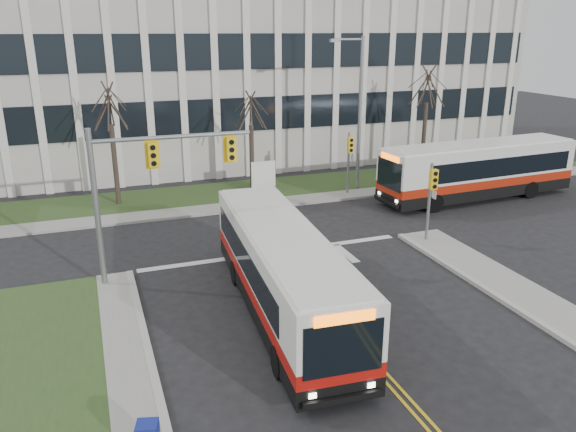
# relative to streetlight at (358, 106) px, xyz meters

# --- Properties ---
(ground) EXTENTS (120.00, 120.00, 0.00)m
(ground) POSITION_rel_streetlight_xyz_m (-8.03, -16.20, -5.19)
(ground) COLOR black
(ground) RESTS_ON ground
(sidewalk_cross) EXTENTS (44.00, 1.60, 0.14)m
(sidewalk_cross) POSITION_rel_streetlight_xyz_m (-3.03, -1.00, -5.12)
(sidewalk_cross) COLOR #9E9B93
(sidewalk_cross) RESTS_ON ground
(building_lawn) EXTENTS (44.00, 5.00, 0.12)m
(building_lawn) POSITION_rel_streetlight_xyz_m (-3.03, 1.80, -5.13)
(building_lawn) COLOR #2F4A1F
(building_lawn) RESTS_ON ground
(office_building) EXTENTS (40.00, 16.00, 12.00)m
(office_building) POSITION_rel_streetlight_xyz_m (-3.03, 13.80, 0.81)
(office_building) COLOR beige
(office_building) RESTS_ON ground
(mast_arm_signal) EXTENTS (6.11, 0.38, 6.20)m
(mast_arm_signal) POSITION_rel_streetlight_xyz_m (-13.65, -9.04, -0.94)
(mast_arm_signal) COLOR slate
(mast_arm_signal) RESTS_ON ground
(signal_pole_near) EXTENTS (0.34, 0.39, 3.80)m
(signal_pole_near) POSITION_rel_streetlight_xyz_m (-0.83, -9.30, -2.69)
(signal_pole_near) COLOR slate
(signal_pole_near) RESTS_ON ground
(signal_pole_far) EXTENTS (0.34, 0.39, 3.80)m
(signal_pole_far) POSITION_rel_streetlight_xyz_m (-0.83, -0.80, -2.69)
(signal_pole_far) COLOR slate
(signal_pole_far) RESTS_ON ground
(streetlight) EXTENTS (2.15, 0.25, 9.20)m
(streetlight) POSITION_rel_streetlight_xyz_m (0.00, 0.00, 0.00)
(streetlight) COLOR slate
(streetlight) RESTS_ON ground
(directory_sign) EXTENTS (1.50, 0.12, 2.00)m
(directory_sign) POSITION_rel_streetlight_xyz_m (-5.53, 1.30, -4.02)
(directory_sign) COLOR slate
(directory_sign) RESTS_ON ground
(tree_left) EXTENTS (1.80, 1.80, 7.70)m
(tree_left) POSITION_rel_streetlight_xyz_m (-14.03, 1.80, 0.32)
(tree_left) COLOR #42352B
(tree_left) RESTS_ON ground
(tree_mid) EXTENTS (1.80, 1.80, 6.82)m
(tree_mid) POSITION_rel_streetlight_xyz_m (-6.03, 2.00, -0.31)
(tree_mid) COLOR #42352B
(tree_mid) RESTS_ON ground
(tree_right) EXTENTS (1.80, 1.80, 8.25)m
(tree_right) POSITION_rel_streetlight_xyz_m (5.97, 1.80, 0.71)
(tree_right) COLOR #42352B
(tree_right) RESTS_ON ground
(bus_main) EXTENTS (3.26, 11.55, 3.04)m
(bus_main) POSITION_rel_streetlight_xyz_m (-9.53, -13.49, -3.67)
(bus_main) COLOR silver
(bus_main) RESTS_ON ground
(bus_cross) EXTENTS (12.32, 3.30, 3.25)m
(bus_cross) POSITION_rel_streetlight_xyz_m (5.95, -4.02, -3.57)
(bus_cross) COLOR silver
(bus_cross) RESTS_ON ground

